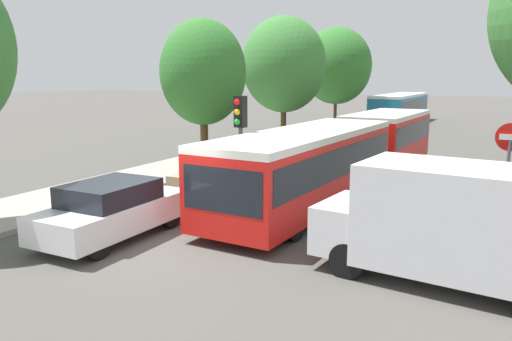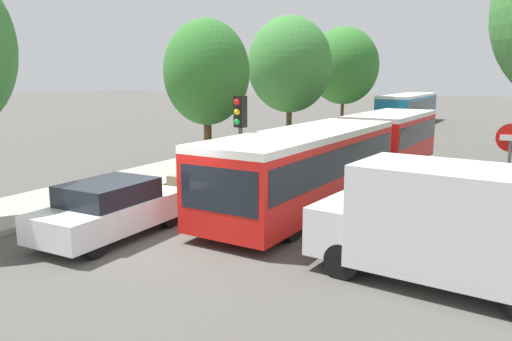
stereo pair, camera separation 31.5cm
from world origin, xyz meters
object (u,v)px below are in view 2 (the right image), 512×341
(queued_car_white, at_px, (112,209))
(tree_left_mid, at_px, (207,73))
(queued_car_black, at_px, (291,153))
(queued_car_graphite, at_px, (337,138))
(tree_left_far, at_px, (290,67))
(articulated_bus, at_px, (349,150))
(no_entry_sign, at_px, (509,162))
(tree_left_distant, at_px, (344,68))
(queued_car_tan, at_px, (225,174))
(white_van, at_px, (454,223))
(traffic_light, at_px, (240,127))
(queued_car_red, at_px, (361,128))
(city_bus_rear, at_px, (408,107))

(queued_car_white, relative_size, tree_left_mid, 0.65)
(queued_car_black, relative_size, queued_car_graphite, 1.00)
(tree_left_mid, bearing_deg, tree_left_far, 92.54)
(articulated_bus, distance_m, queued_car_white, 8.90)
(no_entry_sign, xyz_separation_m, tree_left_distant, (-12.00, 22.54, 2.67))
(queued_car_graphite, xyz_separation_m, no_entry_sign, (8.59, -11.76, 1.17))
(queued_car_black, distance_m, no_entry_sign, 10.29)
(queued_car_tan, relative_size, tree_left_distant, 0.55)
(white_van, relative_size, traffic_light, 1.52)
(white_van, height_order, tree_left_far, tree_left_far)
(queued_car_red, height_order, tree_left_far, tree_left_far)
(city_bus_rear, height_order, queued_car_white, city_bus_rear)
(queued_car_black, distance_m, traffic_light, 7.34)
(traffic_light, xyz_separation_m, tree_left_distant, (-5.06, 23.80, 2.05))
(queued_car_black, bearing_deg, queued_car_white, 179.72)
(traffic_light, relative_size, tree_left_far, 0.46)
(city_bus_rear, height_order, queued_car_black, city_bus_rear)
(queued_car_white, height_order, tree_left_far, tree_left_far)
(articulated_bus, bearing_deg, traffic_light, -17.84)
(queued_car_graphite, bearing_deg, no_entry_sign, -143.94)
(articulated_bus, xyz_separation_m, traffic_light, (-1.75, -4.63, 1.13))
(queued_car_white, xyz_separation_m, queued_car_graphite, (-0.06, 16.61, -0.01))
(white_van, height_order, traffic_light, traffic_light)
(tree_left_mid, bearing_deg, no_entry_sign, -19.02)
(traffic_light, bearing_deg, no_entry_sign, 109.93)
(queued_car_red, bearing_deg, city_bus_rear, -1.21)
(queued_car_white, bearing_deg, queued_car_red, 0.92)
(tree_left_distant, bearing_deg, queued_car_graphite, -72.44)
(white_van, xyz_separation_m, tree_left_mid, (-10.96, 7.95, 2.85))
(city_bus_rear, height_order, tree_left_distant, tree_left_distant)
(queued_car_tan, distance_m, queued_car_red, 16.66)
(city_bus_rear, bearing_deg, queued_car_tan, -179.05)
(queued_car_red, distance_m, no_entry_sign, 19.22)
(articulated_bus, bearing_deg, queued_car_white, -19.22)
(queued_car_red, bearing_deg, queued_car_tan, -178.62)
(traffic_light, bearing_deg, tree_left_mid, -128.55)
(city_bus_rear, distance_m, tree_left_far, 16.87)
(queued_car_black, height_order, tree_left_far, tree_left_far)
(white_van, relative_size, tree_left_mid, 0.82)
(articulated_bus, height_order, city_bus_rear, city_bus_rear)
(articulated_bus, bearing_deg, queued_car_tan, -44.48)
(no_entry_sign, bearing_deg, city_bus_rear, -163.57)
(no_entry_sign, bearing_deg, articulated_bus, -122.99)
(queued_car_graphite, relative_size, tree_left_distant, 0.53)
(queued_car_red, bearing_deg, articulated_bus, -164.78)
(queued_car_white, distance_m, queued_car_tan, 5.19)
(traffic_light, height_order, tree_left_far, tree_left_far)
(white_van, bearing_deg, city_bus_rear, -70.98)
(queued_car_black, relative_size, white_van, 0.78)
(queued_car_black, distance_m, white_van, 12.38)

